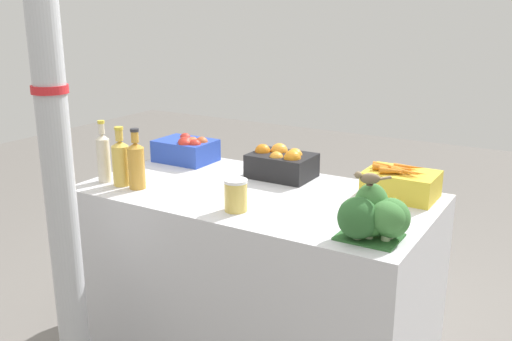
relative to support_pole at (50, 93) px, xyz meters
name	(u,v)px	position (x,y,z in m)	size (l,w,h in m)	color
market_table	(256,275)	(0.43, 0.73, -0.92)	(1.58, 0.84, 0.83)	silver
support_pole	(50,93)	(0.00, 0.00, 0.00)	(0.13, 0.13, 2.67)	#B7BABF
apple_crate	(187,149)	(-0.16, 0.99, -0.44)	(0.30, 0.23, 0.15)	#2847B7
orange_crate	(282,163)	(0.42, 0.99, -0.44)	(0.30, 0.23, 0.16)	black
carrot_crate	(401,183)	(1.02, 0.99, -0.44)	(0.30, 0.23, 0.15)	gold
broccoli_pile	(374,216)	(1.08, 0.47, -0.42)	(0.25, 0.21, 0.20)	#2D602D
juice_bottle_cloudy	(104,156)	(-0.27, 0.49, -0.38)	(0.06, 0.06, 0.30)	beige
juice_bottle_golden	(121,161)	(-0.16, 0.49, -0.39)	(0.08, 0.08, 0.28)	gold
juice_bottle_amber	(136,164)	(-0.07, 0.49, -0.39)	(0.08, 0.08, 0.28)	gold
pickle_jar	(236,195)	(0.49, 0.47, -0.44)	(0.10, 0.10, 0.13)	#DBBC56
sparrow_bird	(369,178)	(1.05, 0.48, -0.28)	(0.13, 0.07, 0.05)	#4C3D2D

